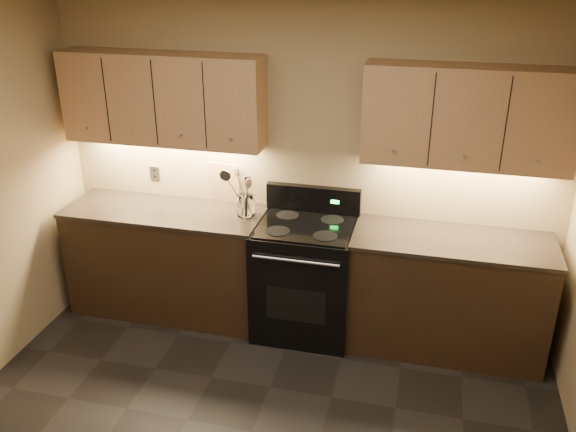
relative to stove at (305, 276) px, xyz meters
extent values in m
plane|color=silver|center=(-0.08, -1.68, 2.12)|extent=(4.00, 4.00, 0.00)
cube|color=tan|center=(-0.08, 0.32, 0.82)|extent=(4.00, 0.04, 2.60)
cube|color=black|center=(-1.18, 0.02, -0.03)|extent=(1.60, 0.60, 0.90)
cube|color=#3C3126|center=(-1.18, 0.02, 0.44)|extent=(1.62, 0.62, 0.03)
cube|color=black|center=(1.10, 0.02, -0.03)|extent=(1.44, 0.60, 0.90)
cube|color=#3C3126|center=(1.10, 0.02, 0.44)|extent=(1.46, 0.62, 0.03)
cube|color=black|center=(0.00, -0.01, -0.02)|extent=(0.76, 0.65, 0.92)
cube|color=black|center=(0.00, -0.01, 0.45)|extent=(0.70, 0.60, 0.01)
cube|color=black|center=(0.00, 0.28, 0.55)|extent=(0.76, 0.07, 0.22)
cube|color=#19FF33|center=(0.18, 0.24, 0.56)|extent=(0.06, 0.00, 0.03)
cylinder|color=silver|center=(0.00, -0.35, 0.32)|extent=(0.65, 0.02, 0.02)
cube|color=black|center=(0.00, -0.33, -0.07)|extent=(0.46, 0.00, 0.28)
cylinder|color=black|center=(-0.18, -0.16, 0.45)|extent=(0.18, 0.18, 0.00)
cylinder|color=black|center=(0.18, -0.16, 0.45)|extent=(0.18, 0.18, 0.00)
cylinder|color=black|center=(-0.18, 0.14, 0.45)|extent=(0.18, 0.18, 0.00)
cylinder|color=black|center=(0.18, 0.14, 0.45)|extent=(0.18, 0.18, 0.00)
cube|color=tan|center=(-1.18, 0.17, 1.32)|extent=(1.60, 0.30, 0.70)
cube|color=tan|center=(1.10, 0.17, 1.32)|extent=(1.44, 0.30, 0.70)
cube|color=#B2B5BA|center=(-1.38, 0.31, 0.64)|extent=(0.08, 0.01, 0.12)
cylinder|color=white|center=(-0.50, 0.07, 0.54)|extent=(0.17, 0.17, 0.17)
cylinder|color=white|center=(-0.50, 0.07, 0.46)|extent=(0.13, 0.13, 0.02)
cube|color=tan|center=(-0.75, 0.29, 0.62)|extent=(0.27, 0.09, 0.34)
camera|label=1|loc=(0.87, -4.13, 2.41)|focal=38.00mm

